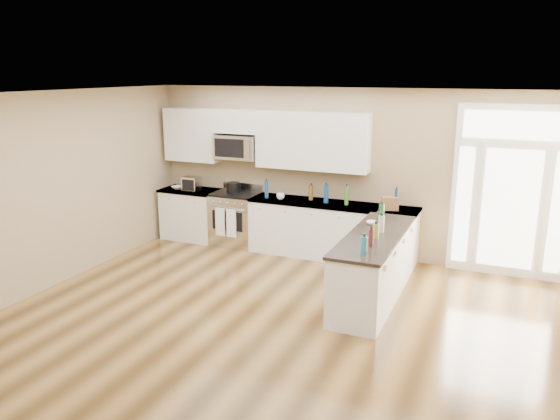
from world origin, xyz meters
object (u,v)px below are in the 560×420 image
(peninsula_cabinet, at_px, (373,269))
(kitchen_range, at_px, (236,219))
(toaster_oven, at_px, (192,184))
(stockpot, at_px, (233,187))

(peninsula_cabinet, height_order, kitchen_range, kitchen_range)
(peninsula_cabinet, bearing_deg, toaster_oven, 159.95)
(peninsula_cabinet, distance_m, kitchen_range, 3.22)
(kitchen_range, xyz_separation_m, stockpot, (-0.06, 0.04, 0.57))
(stockpot, bearing_deg, kitchen_range, -32.44)
(kitchen_range, relative_size, stockpot, 4.32)
(peninsula_cabinet, relative_size, kitchen_range, 2.15)
(stockpot, xyz_separation_m, toaster_oven, (-0.79, -0.13, 0.02))
(peninsula_cabinet, xyz_separation_m, toaster_oven, (-3.73, 1.36, 0.63))
(peninsula_cabinet, height_order, toaster_oven, toaster_oven)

